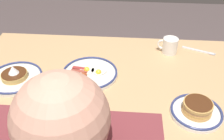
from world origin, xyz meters
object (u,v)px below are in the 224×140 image
Objects in this scene: plate_near_main at (15,77)px; paper_napkin at (74,124)px; plate_center_pancakes at (197,110)px; plate_far_companion at (90,73)px; coffee_mug at (170,45)px; fork_near at (199,51)px.

paper_napkin is (-0.34, 0.26, -0.01)m from plate_near_main.
plate_center_pancakes is at bearing -169.17° from paper_napkin.
plate_far_companion reaches higher than paper_napkin.
fork_near is (-0.17, -0.03, -0.04)m from coffee_mug.
coffee_mug reaches higher than plate_near_main.
plate_near_main is 2.31× the size of coffee_mug.
plate_center_pancakes is at bearing 97.45° from coffee_mug.
plate_far_companion is at bearing 31.21° from coffee_mug.
paper_napkin is (0.42, 0.57, -0.04)m from coffee_mug.
coffee_mug is (-0.76, -0.31, 0.03)m from plate_near_main.
plate_near_main is at bearing 10.74° from plate_far_companion.
plate_near_main is at bearing -37.26° from paper_napkin.
coffee_mug reaches higher than fork_near.
plate_far_companion is at bearing -26.21° from plate_center_pancakes.
plate_near_main reaches higher than plate_far_companion.
coffee_mug is 0.18m from fork_near.
fork_near is (-0.93, -0.34, -0.01)m from plate_near_main.
fork_near is (-0.59, -0.59, 0.00)m from paper_napkin.
plate_center_pancakes is (-0.82, 0.16, 0.01)m from plate_near_main.
coffee_mug is at bearing -148.79° from plate_far_companion.
plate_near_main is 0.95× the size of plate_far_companion.
paper_napkin is at bearing 87.73° from plate_far_companion.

